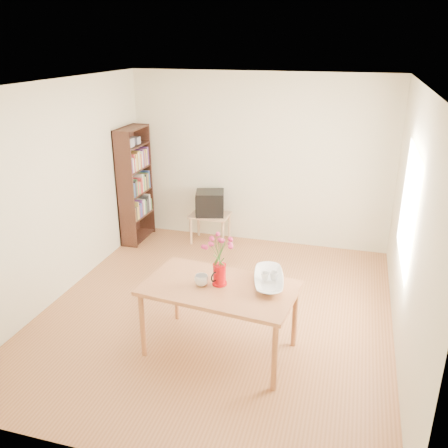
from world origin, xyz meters
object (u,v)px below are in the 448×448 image
(pitcher, at_px, (219,275))
(bowl, at_px, (269,264))
(mug, at_px, (202,280))
(television, at_px, (210,202))
(table, at_px, (220,293))

(pitcher, height_order, bowl, bowl)
(mug, height_order, bowl, bowl)
(mug, bearing_deg, bowl, -177.39)
(mug, xyz_separation_m, television, (-0.77, 2.72, -0.15))
(table, xyz_separation_m, mug, (-0.18, -0.03, 0.13))
(television, bearing_deg, bowl, -76.15)
(table, height_order, television, television)
(table, bearing_deg, mug, -164.83)
(pitcher, xyz_separation_m, bowl, (0.46, 0.17, 0.11))
(pitcher, bearing_deg, bowl, 41.98)
(pitcher, relative_size, mug, 1.60)
(television, bearing_deg, pitcher, -86.06)
(pitcher, xyz_separation_m, television, (-0.93, 2.66, -0.20))
(table, relative_size, bowl, 3.60)
(mug, distance_m, television, 2.83)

